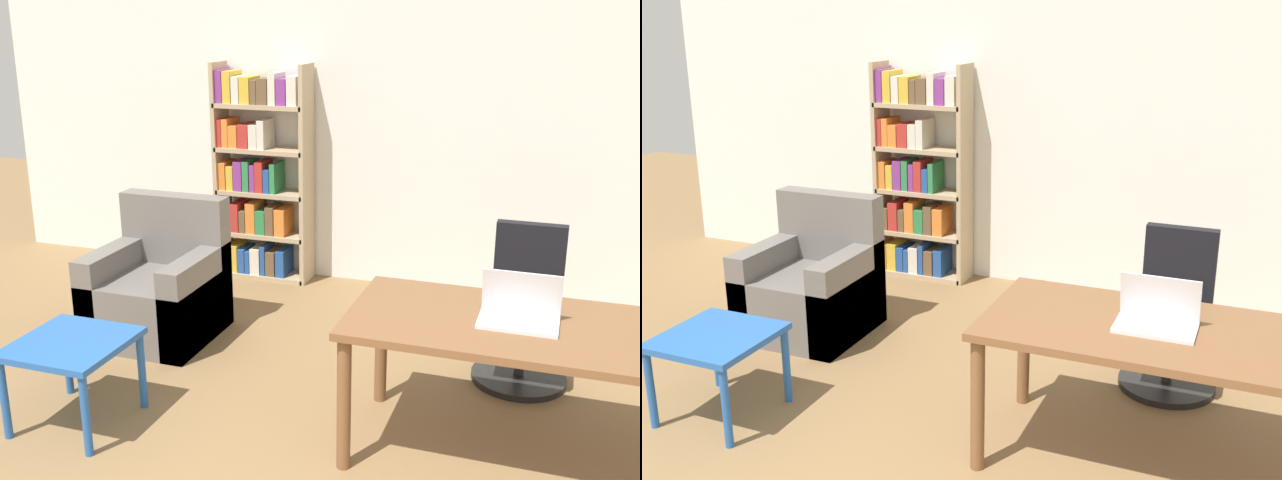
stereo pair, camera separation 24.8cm
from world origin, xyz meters
TOP-DOWN VIEW (x-y plane):
  - wall_back at (0.00, 4.53)m, footprint 8.00×0.06m
  - desk at (0.88, 2.22)m, footprint 1.87×0.84m
  - laptop at (0.77, 2.22)m, footprint 0.38×0.24m
  - office_chair at (0.75, 3.14)m, footprint 0.57×0.57m
  - side_table_blue at (-1.51, 1.79)m, footprint 0.58×0.59m
  - armchair at (-1.70, 2.99)m, footprint 0.79×0.78m
  - bookshelf at (-1.53, 4.34)m, footprint 0.80×0.28m

SIDE VIEW (x-z plane):
  - armchair at x=-1.70m, z-range -0.16..0.78m
  - office_chair at x=0.75m, z-range -0.08..0.88m
  - side_table_blue at x=-1.51m, z-range 0.17..0.66m
  - desk at x=0.88m, z-range 0.28..1.03m
  - laptop at x=0.77m, z-range 0.67..0.92m
  - bookshelf at x=-1.53m, z-range -0.04..1.74m
  - wall_back at x=0.00m, z-range 0.00..2.70m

